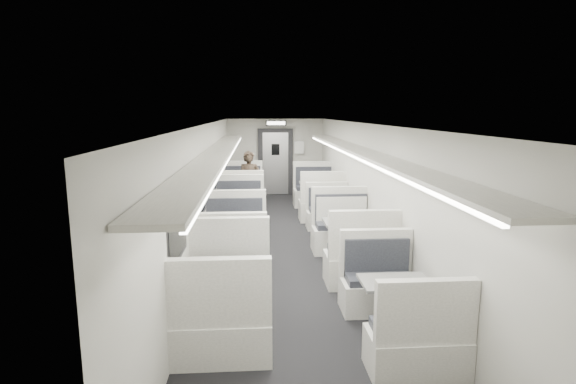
{
  "coord_description": "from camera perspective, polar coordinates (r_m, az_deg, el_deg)",
  "views": [
    {
      "loc": [
        -0.59,
        -8.19,
        2.62
      ],
      "look_at": [
        0.02,
        0.53,
        1.05
      ],
      "focal_mm": 28.0,
      "sensor_mm": 36.0,
      "label": 1
    }
  ],
  "objects": [
    {
      "name": "room",
      "position": [
        8.33,
        0.12,
        0.36
      ],
      "size": [
        3.24,
        12.24,
        2.64
      ],
      "color": "black",
      "rests_on": "ground"
    },
    {
      "name": "booth_left_a",
      "position": [
        11.94,
        -5.9,
        -0.53
      ],
      "size": [
        1.14,
        2.31,
        1.24
      ],
      "color": "white",
      "rests_on": "room"
    },
    {
      "name": "booth_left_b",
      "position": [
        9.41,
        -6.4,
        -3.51
      ],
      "size": [
        1.11,
        2.26,
        1.21
      ],
      "color": "white",
      "rests_on": "room"
    },
    {
      "name": "booth_left_c",
      "position": [
        7.28,
        -7.1,
        -7.56
      ],
      "size": [
        1.14,
        2.3,
        1.23
      ],
      "color": "white",
      "rests_on": "room"
    },
    {
      "name": "booth_left_d",
      "position": [
        5.79,
        -7.95,
        -12.52
      ],
      "size": [
        1.09,
        2.22,
        1.18
      ],
      "color": "white",
      "rests_on": "room"
    },
    {
      "name": "booth_right_a",
      "position": [
        11.77,
        3.83,
        -0.66
      ],
      "size": [
        1.13,
        2.3,
        1.23
      ],
      "color": "white",
      "rests_on": "room"
    },
    {
      "name": "booth_right_b",
      "position": [
        9.54,
        5.72,
        -3.66
      ],
      "size": [
        0.95,
        1.94,
        1.04
      ],
      "color": "white",
      "rests_on": "room"
    },
    {
      "name": "booth_right_c",
      "position": [
        7.8,
        7.99,
        -6.43
      ],
      "size": [
        1.12,
        2.26,
        1.21
      ],
      "color": "white",
      "rests_on": "room"
    },
    {
      "name": "booth_right_d",
      "position": [
        5.55,
        13.42,
        -14.16
      ],
      "size": [
        0.98,
        1.99,
        1.06
      ],
      "color": "white",
      "rests_on": "room"
    },
    {
      "name": "passenger",
      "position": [
        11.53,
        -4.9,
        1.15
      ],
      "size": [
        0.62,
        0.42,
        1.64
      ],
      "primitive_type": "imported",
      "rotation": [
        0.0,
        0.0,
        -0.05
      ],
      "color": "black",
      "rests_on": "room"
    },
    {
      "name": "window_a",
      "position": [
        11.69,
        -8.4,
        3.83
      ],
      "size": [
        0.02,
        1.18,
        0.84
      ],
      "primitive_type": "cube",
      "color": "black",
      "rests_on": "room"
    },
    {
      "name": "window_b",
      "position": [
        9.51,
        -9.39,
        2.37
      ],
      "size": [
        0.02,
        1.18,
        0.84
      ],
      "primitive_type": "cube",
      "color": "black",
      "rests_on": "room"
    },
    {
      "name": "window_c",
      "position": [
        7.35,
        -10.96,
        0.05
      ],
      "size": [
        0.02,
        1.18,
        0.84
      ],
      "primitive_type": "cube",
      "color": "black",
      "rests_on": "room"
    },
    {
      "name": "window_d",
      "position": [
        5.22,
        -13.82,
        -4.19
      ],
      "size": [
        0.02,
        1.18,
        0.84
      ],
      "primitive_type": "cube",
      "color": "black",
      "rests_on": "room"
    },
    {
      "name": "luggage_rack_left",
      "position": [
        7.94,
        -8.74,
        4.98
      ],
      "size": [
        0.46,
        10.4,
        0.09
      ],
      "color": "white",
      "rests_on": "room"
    },
    {
      "name": "luggage_rack_right",
      "position": [
        8.13,
        9.09,
        5.08
      ],
      "size": [
        0.46,
        10.4,
        0.09
      ],
      "color": "white",
      "rests_on": "room"
    },
    {
      "name": "vestibule_door",
      "position": [
        14.22,
        -1.6,
        3.79
      ],
      "size": [
        1.1,
        0.13,
        2.1
      ],
      "color": "black",
      "rests_on": "room"
    },
    {
      "name": "exit_sign",
      "position": [
        13.65,
        -1.54,
        8.74
      ],
      "size": [
        0.62,
        0.12,
        0.16
      ],
      "color": "black",
      "rests_on": "room"
    },
    {
      "name": "wall_notice",
      "position": [
        14.21,
        1.43,
        5.65
      ],
      "size": [
        0.32,
        0.02,
        0.4
      ],
      "primitive_type": "cube",
      "color": "white",
      "rests_on": "room"
    }
  ]
}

